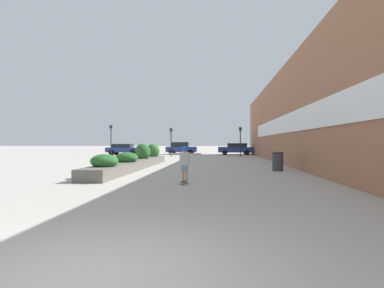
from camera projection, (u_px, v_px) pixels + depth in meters
name	position (u px, v px, depth m)	size (l,w,h in m)	color
ground_plane	(88.00, 281.00, 3.28)	(300.00, 300.00, 0.00)	#ADA89E
building_wall_right	(294.00, 113.00, 18.81)	(0.67, 46.30, 6.85)	#9E6647
planter_box	(136.00, 161.00, 17.76)	(1.24, 12.87, 1.48)	#605B54
skateboard	(185.00, 182.00, 11.00)	(0.25, 0.72, 0.10)	black
skateboarder	(185.00, 160.00, 11.00)	(1.22, 0.22, 1.30)	tan
trash_bin	(278.00, 162.00, 16.12)	(0.60, 0.60, 1.01)	#38383D
car_leftmost	(181.00, 148.00, 39.27)	(3.96, 1.96, 1.63)	navy
car_center_left	(300.00, 149.00, 37.52)	(4.65, 1.85, 1.35)	slate
car_center_right	(236.00, 149.00, 38.37)	(4.45, 1.85, 1.49)	navy
car_rightmost	(124.00, 149.00, 37.98)	(4.31, 2.03, 1.41)	navy
traffic_light_left	(171.00, 137.00, 33.35)	(0.28, 0.30, 3.18)	black
traffic_light_right	(240.00, 136.00, 33.08)	(0.28, 0.30, 3.27)	black
traffic_light_far_left	(111.00, 135.00, 34.56)	(0.28, 0.30, 3.58)	black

